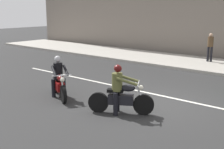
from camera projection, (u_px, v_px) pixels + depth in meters
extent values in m
plane|color=#2C2C2C|center=(157.00, 103.00, 10.68)|extent=(80.00, 80.00, 0.00)
cube|color=silver|center=(175.00, 99.00, 11.21)|extent=(18.00, 0.14, 0.01)
cylinder|color=black|center=(144.00, 105.00, 9.48)|extent=(0.64, 0.45, 0.67)
cylinder|color=black|center=(98.00, 102.00, 9.71)|extent=(0.64, 0.45, 0.67)
cylinder|color=silver|center=(140.00, 94.00, 9.42)|extent=(0.33, 0.23, 0.76)
cube|color=black|center=(121.00, 99.00, 9.56)|extent=(0.84, 0.65, 0.32)
ellipsoid|color=black|center=(128.00, 88.00, 9.44)|extent=(0.54, 0.45, 0.22)
cube|color=black|center=(115.00, 91.00, 9.53)|extent=(0.57, 0.47, 0.10)
cylinder|color=silver|center=(138.00, 83.00, 9.35)|extent=(0.39, 0.62, 0.04)
sphere|color=silver|center=(141.00, 88.00, 9.37)|extent=(0.17, 0.17, 0.17)
cylinder|color=silver|center=(112.00, 101.00, 9.79)|extent=(0.64, 0.42, 0.07)
cylinder|color=black|center=(116.00, 104.00, 9.41)|extent=(0.21, 0.21, 0.74)
cylinder|color=black|center=(117.00, 100.00, 9.80)|extent=(0.21, 0.21, 0.74)
cylinder|color=brown|center=(117.00, 82.00, 9.45)|extent=(0.47, 0.47, 0.57)
cylinder|color=brown|center=(127.00, 82.00, 9.17)|extent=(0.64, 0.44, 0.27)
cylinder|color=brown|center=(128.00, 78.00, 9.60)|extent=(0.64, 0.44, 0.27)
sphere|color=tan|center=(118.00, 69.00, 9.36)|extent=(0.20, 0.20, 0.20)
sphere|color=#510F0F|center=(118.00, 69.00, 9.35)|extent=(0.25, 0.25, 0.25)
cylinder|color=black|center=(63.00, 94.00, 10.63)|extent=(0.63, 0.43, 0.66)
cylinder|color=black|center=(56.00, 84.00, 11.99)|extent=(0.63, 0.43, 0.66)
cylinder|color=silver|center=(62.00, 85.00, 10.67)|extent=(0.32, 0.21, 0.72)
cube|color=maroon|center=(59.00, 85.00, 11.28)|extent=(0.85, 0.64, 0.32)
ellipsoid|color=maroon|center=(60.00, 78.00, 11.00)|extent=(0.54, 0.44, 0.22)
cube|color=black|center=(58.00, 78.00, 11.39)|extent=(0.57, 0.46, 0.10)
cylinder|color=silver|center=(62.00, 75.00, 10.66)|extent=(0.38, 0.63, 0.04)
sphere|color=silver|center=(62.00, 80.00, 10.61)|extent=(0.17, 0.17, 0.17)
cylinder|color=silver|center=(62.00, 86.00, 11.64)|extent=(0.65, 0.40, 0.07)
cylinder|color=black|center=(54.00, 88.00, 11.37)|extent=(0.20, 0.20, 0.70)
cylinder|color=black|center=(64.00, 87.00, 11.51)|extent=(0.20, 0.20, 0.70)
cylinder|color=black|center=(58.00, 71.00, 11.27)|extent=(0.46, 0.46, 0.60)
cylinder|color=black|center=(54.00, 71.00, 10.87)|extent=(0.67, 0.43, 0.31)
cylinder|color=black|center=(66.00, 70.00, 11.02)|extent=(0.67, 0.43, 0.31)
sphere|color=tan|center=(58.00, 60.00, 11.16)|extent=(0.20, 0.20, 0.20)
sphere|color=#B7B7BC|center=(58.00, 59.00, 11.15)|extent=(0.25, 0.25, 0.25)
cylinder|color=black|center=(208.00, 54.00, 18.10)|extent=(0.14, 0.14, 0.91)
cylinder|color=black|center=(211.00, 54.00, 17.98)|extent=(0.14, 0.14, 0.91)
cylinder|color=#4C3823|center=(211.00, 42.00, 17.87)|extent=(0.34, 0.34, 0.60)
sphere|color=tan|center=(211.00, 35.00, 17.78)|extent=(0.21, 0.21, 0.21)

